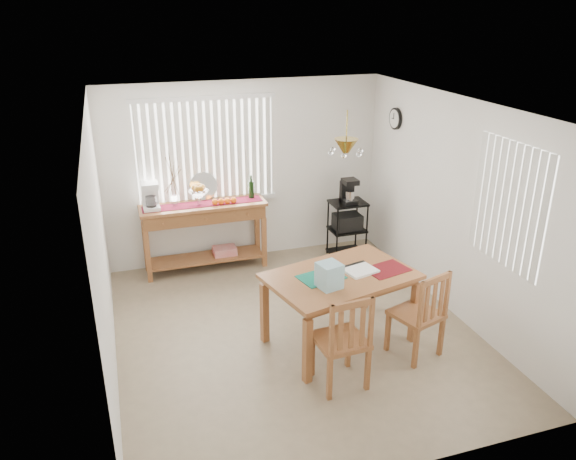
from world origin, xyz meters
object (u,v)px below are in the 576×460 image
object	(u,v)px
cart_items	(348,191)
dining_table	(341,282)
sideboard	(205,220)
wire_cart	(347,224)
chair_right	(420,314)
chair_left	(342,341)

from	to	relation	value
cart_items	dining_table	bearing A→B (deg)	-115.37
sideboard	wire_cart	world-z (taller)	sideboard
chair_right	dining_table	bearing A→B (deg)	143.93
cart_items	chair_left	world-z (taller)	cart_items
chair_right	wire_cart	bearing A→B (deg)	83.57
chair_left	sideboard	bearing A→B (deg)	104.48
sideboard	chair_right	bearing A→B (deg)	-57.89
chair_left	dining_table	bearing A→B (deg)	69.02
wire_cart	chair_right	world-z (taller)	chair_right
sideboard	wire_cart	distance (m)	2.09
wire_cart	cart_items	xyz separation A→B (m)	(0.00, 0.01, 0.51)
wire_cart	dining_table	bearing A→B (deg)	-115.47
dining_table	chair_right	xyz separation A→B (m)	(0.70, -0.51, -0.24)
wire_cart	dining_table	distance (m)	2.32
wire_cart	dining_table	size ratio (longest dim) A/B	0.49
wire_cart	chair_left	distance (m)	3.10
sideboard	dining_table	bearing A→B (deg)	-65.12
cart_items	wire_cart	bearing A→B (deg)	-90.00
wire_cart	chair_left	world-z (taller)	chair_left
sideboard	chair_left	bearing A→B (deg)	-75.52
dining_table	chair_right	world-z (taller)	chair_right
wire_cart	chair_right	bearing A→B (deg)	-96.43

